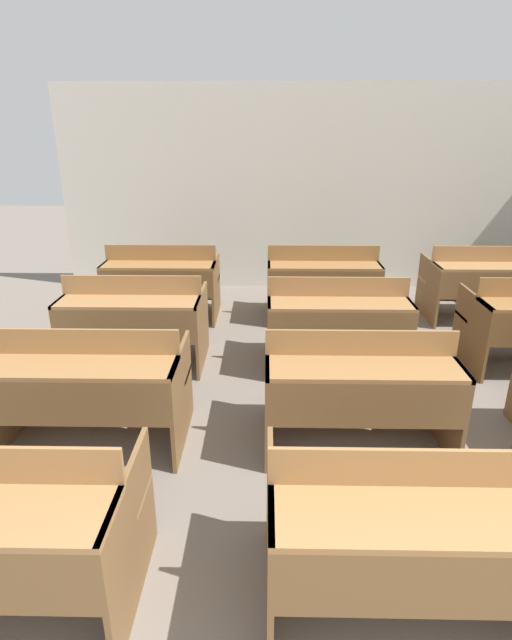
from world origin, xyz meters
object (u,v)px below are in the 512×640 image
bench_second_left (90,384)px  bench_back_left (162,279)px  bench_second_center (358,386)px  bench_third_left (134,318)px  bench_front_center (411,528)px  bench_third_center (336,320)px  bench_back_center (322,280)px  bench_back_right (484,281)px

bench_second_left → bench_back_left: same height
bench_second_center → bench_third_left: size_ratio=1.00×
bench_second_left → bench_back_left: 2.63m
bench_front_center → bench_third_center: same height
bench_front_center → bench_back_left: size_ratio=1.00×
bench_back_center → bench_back_right: bearing=-0.1°
bench_front_center → bench_second_left: (-1.91, 1.32, 0.00)m
bench_second_left → bench_third_center: 2.32m
bench_back_center → bench_second_left: bearing=-125.9°
bench_front_center → bench_second_left: size_ratio=1.00×
bench_third_center → bench_back_center: bearing=89.8°
bench_back_left → bench_back_right: (3.84, 0.01, 0.00)m
bench_back_center → bench_second_center: bearing=-90.5°
bench_front_center → bench_back_right: same height
bench_third_left → bench_back_right: (3.85, 1.32, 0.00)m
bench_third_left → bench_front_center: bearing=-54.1°
bench_second_left → bench_third_left: same height
bench_third_left → bench_back_left: size_ratio=1.00×
bench_front_center → bench_third_left: (-1.92, 2.65, 0.00)m
bench_second_center → bench_third_left: same height
bench_third_left → bench_third_center: same height
bench_second_center → bench_second_left: bearing=-179.5°
bench_third_left → bench_back_left: 1.31m
bench_back_left → bench_third_left: bearing=-90.5°
bench_third_left → bench_second_left: bearing=-89.5°
bench_front_center → bench_back_left: same height
bench_second_left → bench_second_center: same height
bench_third_center → bench_back_right: same height
bench_front_center → bench_second_left: same height
bench_back_left → bench_back_right: 3.84m
bench_back_center → bench_back_left: bearing=-179.5°
bench_third_center → bench_third_left: bearing=179.6°
bench_second_left → bench_back_left: bearing=90.0°
bench_second_center → bench_back_center: 2.63m
bench_second_left → bench_third_center: same height
bench_back_left → bench_front_center: bearing=-64.2°
bench_back_left → bench_back_right: size_ratio=1.00×
bench_front_center → bench_second_center: (-0.01, 1.34, 0.00)m
bench_back_center → bench_back_right: size_ratio=1.00×
bench_front_center → bench_back_right: 4.41m
bench_front_center → bench_back_right: size_ratio=1.00×
bench_front_center → bench_back_center: size_ratio=1.00×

